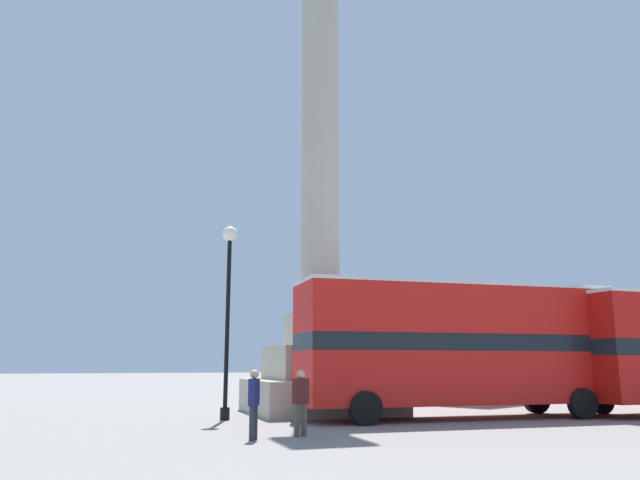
{
  "coord_description": "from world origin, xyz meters",
  "views": [
    {
      "loc": [
        -7.44,
        -22.5,
        1.82
      ],
      "look_at": [
        0.0,
        0.0,
        6.5
      ],
      "focal_mm": 35.0,
      "sensor_mm": 36.0,
      "label": 1
    }
  ],
  "objects": [
    {
      "name": "monument_column",
      "position": [
        0.0,
        0.0,
        5.76
      ],
      "size": [
        5.07,
        5.07,
        20.18
      ],
      "color": "#ADA593",
      "rests_on": "ground_plane"
    },
    {
      "name": "bus_b",
      "position": [
        3.7,
        -3.68,
        2.46
      ],
      "size": [
        10.98,
        3.11,
        4.46
      ],
      "rotation": [
        0.0,
        0.0,
        -0.04
      ],
      "color": "red",
      "rests_on": "ground_plane"
    },
    {
      "name": "pedestrian_near_lamp",
      "position": [
        -2.79,
        -6.86,
        0.91
      ],
      "size": [
        0.46,
        0.34,
        1.64
      ],
      "rotation": [
        0.0,
        0.0,
        3.57
      ],
      "color": "#4C473D",
      "rests_on": "ground_plane"
    },
    {
      "name": "equestrian_statue",
      "position": [
        8.25,
        2.46,
        1.48
      ],
      "size": [
        4.29,
        3.83,
        5.61
      ],
      "rotation": [
        0.0,
        0.0,
        0.46
      ],
      "color": "#ADA593",
      "rests_on": "ground_plane"
    },
    {
      "name": "street_lamp",
      "position": [
        -3.81,
        -1.7,
        4.09
      ],
      "size": [
        0.51,
        0.51,
        6.42
      ],
      "color": "black",
      "rests_on": "ground_plane"
    },
    {
      "name": "pedestrian_by_plinth",
      "position": [
        -4.08,
        -7.24,
        0.92
      ],
      "size": [
        0.36,
        0.47,
        1.66
      ],
      "rotation": [
        0.0,
        0.0,
        4.23
      ],
      "color": "#28282D",
      "rests_on": "ground_plane"
    },
    {
      "name": "ground_plane",
      "position": [
        0.0,
        0.0,
        0.0
      ],
      "size": [
        200.0,
        200.0,
        0.0
      ],
      "primitive_type": "plane",
      "color": "gray"
    }
  ]
}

